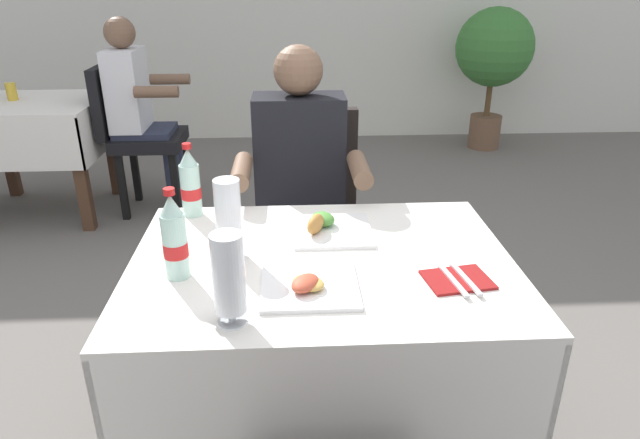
# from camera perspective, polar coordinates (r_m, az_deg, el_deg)

# --- Properties ---
(main_dining_table) EXTENTS (1.09, 0.82, 0.75)m
(main_dining_table) POSITION_cam_1_polar(r_m,az_deg,el_deg) (1.70, 0.18, -9.36)
(main_dining_table) COLOR white
(main_dining_table) RESTS_ON ground
(chair_far_diner_seat) EXTENTS (0.44, 0.50, 0.97)m
(chair_far_diner_seat) POSITION_cam_1_polar(r_m,az_deg,el_deg) (2.42, -0.89, 0.70)
(chair_far_diner_seat) COLOR black
(chair_far_diner_seat) RESTS_ON ground
(seated_diner_far) EXTENTS (0.50, 0.46, 1.26)m
(seated_diner_far) POSITION_cam_1_polar(r_m,az_deg,el_deg) (2.26, -2.02, 3.24)
(seated_diner_far) COLOR #282D42
(seated_diner_far) RESTS_ON ground
(plate_near_camera) EXTENTS (0.25, 0.25, 0.05)m
(plate_near_camera) POSITION_cam_1_polar(r_m,az_deg,el_deg) (1.46, -1.17, -6.62)
(plate_near_camera) COLOR white
(plate_near_camera) RESTS_ON main_dining_table
(plate_far_diner) EXTENTS (0.25, 0.25, 0.07)m
(plate_far_diner) POSITION_cam_1_polar(r_m,az_deg,el_deg) (1.77, 0.68, -0.78)
(plate_far_diner) COLOR white
(plate_far_diner) RESTS_ON main_dining_table
(beer_glass_left) EXTENTS (0.07, 0.07, 0.23)m
(beer_glass_left) POSITION_cam_1_polar(r_m,az_deg,el_deg) (1.60, -9.29, 0.37)
(beer_glass_left) COLOR white
(beer_glass_left) RESTS_ON main_dining_table
(beer_glass_middle) EXTENTS (0.07, 0.07, 0.23)m
(beer_glass_middle) POSITION_cam_1_polar(r_m,az_deg,el_deg) (1.29, -9.24, -5.78)
(beer_glass_middle) COLOR white
(beer_glass_middle) RESTS_ON main_dining_table
(cola_bottle_primary) EXTENTS (0.07, 0.07, 0.25)m
(cola_bottle_primary) POSITION_cam_1_polar(r_m,az_deg,el_deg) (1.52, -14.56, -1.95)
(cola_bottle_primary) COLOR silver
(cola_bottle_primary) RESTS_ON main_dining_table
(cola_bottle_secondary) EXTENTS (0.07, 0.07, 0.25)m
(cola_bottle_secondary) POSITION_cam_1_polar(r_m,az_deg,el_deg) (1.91, -13.03, 3.48)
(cola_bottle_secondary) COLOR silver
(cola_bottle_secondary) RESTS_ON main_dining_table
(napkin_cutlery_set) EXTENTS (0.19, 0.20, 0.01)m
(napkin_cutlery_set) POSITION_cam_1_polar(r_m,az_deg,el_deg) (1.54, 13.79, -5.93)
(napkin_cutlery_set) COLOR maroon
(napkin_cutlery_set) RESTS_ON main_dining_table
(background_dining_table) EXTENTS (0.86, 0.77, 0.75)m
(background_dining_table) POSITION_cam_1_polar(r_m,az_deg,el_deg) (4.12, -26.99, 7.97)
(background_dining_table) COLOR white
(background_dining_table) RESTS_ON ground
(background_chair_right) EXTENTS (0.50, 0.44, 0.97)m
(background_chair_right) POSITION_cam_1_polar(r_m,az_deg,el_deg) (3.91, -18.35, 8.59)
(background_chair_right) COLOR black
(background_chair_right) RESTS_ON ground
(background_patron) EXTENTS (0.46, 0.50, 1.26)m
(background_patron) POSITION_cam_1_polar(r_m,az_deg,el_deg) (3.86, -17.94, 10.88)
(background_patron) COLOR #282D42
(background_patron) RESTS_ON ground
(background_table_tumbler) EXTENTS (0.06, 0.06, 0.11)m
(background_table_tumbler) POSITION_cam_1_polar(r_m,az_deg,el_deg) (4.15, -28.86, 11.32)
(background_table_tumbler) COLOR gold
(background_table_tumbler) RESTS_ON background_dining_table
(potted_plant_corner) EXTENTS (0.67, 0.67, 1.24)m
(potted_plant_corner) POSITION_cam_1_polar(r_m,az_deg,el_deg) (5.33, 17.25, 15.78)
(potted_plant_corner) COLOR brown
(potted_plant_corner) RESTS_ON ground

